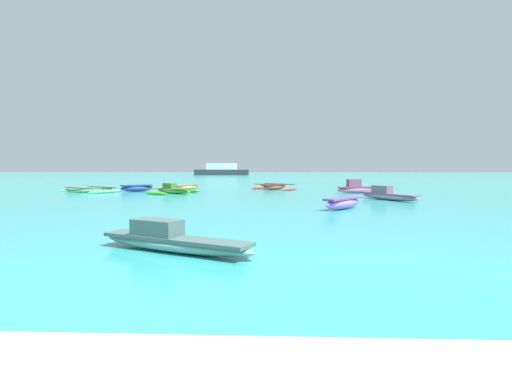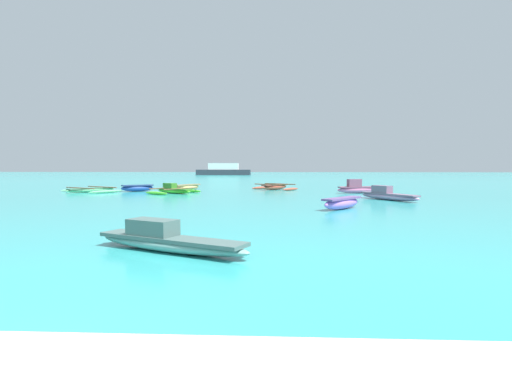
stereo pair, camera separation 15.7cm
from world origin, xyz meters
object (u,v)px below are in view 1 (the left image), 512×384
moored_boat_5 (173,190)px  moored_boat_8 (343,203)px  moored_boat_4 (137,188)px  moored_boat_6 (90,190)px  moored_boat_1 (186,187)px  moored_boat_7 (388,195)px  moored_boat_2 (172,240)px  distant_ferry (222,170)px  moored_boat_3 (274,187)px  moored_boat_0 (358,188)px

moored_boat_5 → moored_boat_8: size_ratio=1.63×
moored_boat_4 → moored_boat_6: size_ratio=0.53×
moored_boat_1 → moored_boat_7: moored_boat_7 is taller
moored_boat_2 → moored_boat_6: 21.80m
moored_boat_1 → moored_boat_4: size_ratio=1.22×
moored_boat_7 → distant_ferry: size_ratio=0.34×
moored_boat_5 → moored_boat_8: moored_boat_5 is taller
moored_boat_8 → moored_boat_5: bearing=85.1°
moored_boat_2 → distant_ferry: distant_ferry is taller
moored_boat_5 → moored_boat_8: 13.44m
moored_boat_3 → distant_ferry: size_ratio=0.33×
moored_boat_5 → moored_boat_3: bearing=67.0°
moored_boat_3 → distant_ferry: (-10.63, 51.06, 0.78)m
moored_boat_6 → distant_ferry: (2.27, 54.50, 0.83)m
moored_boat_6 → distant_ferry: bearing=30.2°
moored_boat_2 → moored_boat_6: size_ratio=0.86×
distant_ferry → moored_boat_8: bearing=-78.3°
moored_boat_1 → moored_boat_3: 6.73m
moored_boat_0 → moored_boat_7: 5.40m
moored_boat_2 → moored_boat_7: size_ratio=0.99×
moored_boat_8 → moored_boat_7: bearing=5.2°
moored_boat_3 → moored_boat_4: bearing=141.2°
moored_boat_0 → moored_boat_5: (-12.44, -0.78, -0.11)m
moored_boat_6 → moored_boat_7: size_ratio=1.16×
moored_boat_2 → distant_ferry: 74.01m
moored_boat_8 → distant_ferry: bearing=51.1°
moored_boat_0 → distant_ferry: 57.13m
moored_boat_0 → moored_boat_8: 10.55m
moored_boat_1 → moored_boat_4: 3.54m
moored_boat_1 → moored_boat_7: bearing=-95.7°
distant_ferry → moored_boat_0: bearing=-73.4°
moored_boat_6 → distant_ferry: 54.56m
moored_boat_1 → moored_boat_2: moored_boat_2 is taller
moored_boat_6 → moored_boat_0: bearing=-58.2°
moored_boat_0 → moored_boat_1: bearing=153.6°
moored_boat_5 → distant_ferry: bearing=127.5°
moored_boat_0 → moored_boat_8: moored_boat_0 is taller
moored_boat_1 → moored_boat_2: (4.34, -21.26, -0.02)m
moored_boat_0 → moored_boat_3: moored_boat_0 is taller
moored_boat_3 → moored_boat_7: (6.08, -9.08, 0.05)m
moored_boat_6 → moored_boat_7: moored_boat_7 is taller
moored_boat_3 → moored_boat_5: bearing=160.4°
moored_boat_4 → moored_boat_6: (-2.99, -0.92, -0.10)m
moored_boat_3 → moored_boat_5: moored_boat_5 is taller
moored_boat_1 → distant_ferry: bearing=30.5°
moored_boat_0 → moored_boat_3: bearing=131.8°
moored_boat_0 → moored_boat_7: (0.43, -5.39, -0.07)m
moored_boat_1 → moored_boat_6: moored_boat_1 is taller
moored_boat_5 → moored_boat_7: (12.87, -4.60, 0.05)m
moored_boat_0 → moored_boat_3: (-5.66, 3.70, -0.12)m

